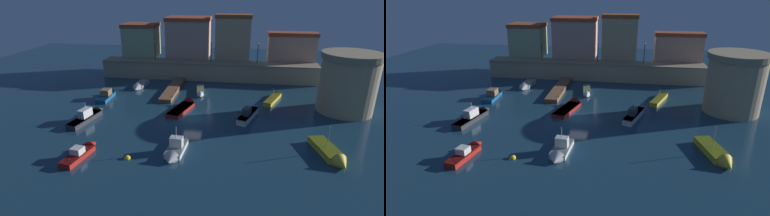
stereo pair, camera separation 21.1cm
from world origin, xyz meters
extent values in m
plane|color=#19384C|center=(0.00, 0.00, 0.00)|extent=(106.13, 106.13, 0.00)
cube|color=tan|center=(0.00, 19.60, 1.54)|extent=(40.16, 3.83, 3.08)
cube|color=gray|center=(0.00, 19.60, 3.20)|extent=(40.16, 4.13, 0.24)
cube|color=#A6B286|center=(-14.25, 24.31, 6.00)|extent=(6.60, 5.59, 5.84)
cube|color=brown|center=(-14.25, 24.31, 9.28)|extent=(6.86, 5.81, 0.70)
cube|color=tan|center=(-4.47, 24.47, 6.69)|extent=(8.31, 5.92, 7.21)
cube|color=#B4462C|center=(-4.47, 24.47, 10.65)|extent=(8.64, 6.15, 0.70)
cube|color=tan|center=(4.36, 23.11, 7.04)|extent=(6.59, 3.18, 7.92)
cube|color=#A14E27|center=(4.36, 23.11, 11.35)|extent=(6.85, 3.31, 0.70)
cube|color=tan|center=(15.38, 23.06, 5.50)|extent=(8.64, 3.09, 4.84)
cube|color=#A7482B|center=(15.38, 23.06, 8.27)|extent=(8.99, 3.21, 0.70)
cylinder|color=tan|center=(20.67, 5.81, 3.75)|extent=(7.35, 7.35, 7.51)
cylinder|color=gray|center=(20.67, 5.81, 7.91)|extent=(7.94, 7.94, 0.80)
cube|color=brown|center=(-5.00, 11.40, 0.30)|extent=(2.01, 12.58, 0.59)
cylinder|color=brown|center=(-4.10, 16.12, 0.35)|extent=(0.20, 0.20, 0.70)
cylinder|color=brown|center=(-4.10, 12.97, 0.35)|extent=(0.20, 0.20, 0.70)
cylinder|color=brown|center=(-4.10, 9.83, 0.35)|extent=(0.20, 0.20, 0.70)
cylinder|color=brown|center=(-4.10, 6.69, 0.35)|extent=(0.20, 0.20, 0.70)
cylinder|color=black|center=(-10.16, 19.60, 4.96)|extent=(0.12, 0.12, 3.26)
sphere|color=#F9D172|center=(-10.16, 19.60, 6.74)|extent=(0.32, 0.32, 0.32)
cylinder|color=black|center=(0.58, 19.60, 5.00)|extent=(0.12, 0.12, 3.36)
sphere|color=#F9D172|center=(0.58, 19.60, 6.83)|extent=(0.32, 0.32, 0.32)
cylinder|color=black|center=(9.04, 19.60, 5.07)|extent=(0.12, 0.12, 3.49)
sphere|color=#F9D172|center=(9.04, 19.60, 6.96)|extent=(0.32, 0.32, 0.32)
cube|color=red|center=(-9.90, -12.19, 0.30)|extent=(1.95, 4.41, 0.60)
cone|color=red|center=(-9.51, -9.54, 0.30)|extent=(1.44, 1.37, 1.28)
cube|color=#411008|center=(-9.90, -12.19, 0.56)|extent=(1.99, 4.50, 0.08)
cube|color=silver|center=(-9.89, -12.11, 0.92)|extent=(1.25, 1.24, 0.65)
cube|color=#99B7C6|center=(-9.81, -11.57, 0.95)|extent=(0.99, 0.20, 0.39)
cube|color=red|center=(-1.97, 2.29, 0.25)|extent=(3.28, 5.99, 0.51)
cone|color=red|center=(-1.07, 5.67, 0.25)|extent=(2.09, 1.81, 1.79)
cube|color=#470F09|center=(-1.97, 2.29, 0.47)|extent=(3.35, 6.11, 0.08)
cube|color=#333338|center=(-13.61, -3.22, 0.32)|extent=(2.42, 5.93, 0.64)
cone|color=#333338|center=(-13.03, 0.26, 0.32)|extent=(1.63, 1.62, 1.42)
cube|color=black|center=(-13.61, -3.22, 0.60)|extent=(2.47, 6.05, 0.08)
cube|color=silver|center=(-13.58, -3.03, 1.17)|extent=(1.29, 2.03, 1.06)
cylinder|color=#B2B2B7|center=(-13.55, -2.85, 1.55)|extent=(0.08, 0.08, 1.81)
cube|color=silver|center=(7.35, 1.05, 0.40)|extent=(2.99, 5.61, 0.80)
cone|color=silver|center=(8.47, 4.26, 0.40)|extent=(1.58, 1.71, 1.19)
cube|color=slate|center=(7.35, 1.05, 0.76)|extent=(3.05, 5.73, 0.08)
cube|color=#333842|center=(7.17, 0.54, 1.27)|extent=(1.31, 1.72, 0.94)
cylinder|color=#B2B2B7|center=(7.23, 0.72, 1.57)|extent=(0.08, 0.08, 1.56)
cube|color=silver|center=(-0.27, -9.12, 0.29)|extent=(1.94, 4.00, 0.58)
cone|color=silver|center=(-0.42, -11.56, 0.29)|extent=(1.68, 1.19, 1.62)
cube|color=gray|center=(-0.27, -9.12, 0.54)|extent=(1.98, 4.08, 0.08)
cube|color=silver|center=(-0.27, -9.09, 1.12)|extent=(1.39, 1.01, 1.07)
cylinder|color=#B2B2B7|center=(-0.27, -9.16, 1.72)|extent=(0.08, 0.08, 2.28)
cube|color=gold|center=(11.20, 8.57, 0.31)|extent=(3.18, 5.82, 0.62)
cone|color=gold|center=(12.49, 11.88, 0.31)|extent=(1.53, 1.70, 1.10)
cube|color=olive|center=(11.20, 8.57, 0.58)|extent=(3.24, 5.93, 0.08)
cylinder|color=#B2B2B7|center=(11.18, 8.50, 1.32)|extent=(0.08, 0.08, 1.39)
cube|color=white|center=(-0.36, 11.50, 0.30)|extent=(1.79, 4.77, 0.59)
cone|color=white|center=(0.04, 8.60, 0.30)|extent=(1.26, 1.44, 1.09)
cube|color=olive|center=(-0.36, 11.50, 0.55)|extent=(1.82, 4.86, 0.08)
cube|color=gold|center=(15.40, -6.91, 0.35)|extent=(2.96, 5.30, 0.71)
cone|color=gold|center=(16.16, -9.98, 0.35)|extent=(2.01, 1.77, 1.73)
cube|color=#636E15|center=(15.40, -6.91, 0.67)|extent=(3.02, 5.41, 0.08)
cylinder|color=#B2B2B7|center=(15.42, -6.96, 1.89)|extent=(0.08, 0.08, 2.36)
cube|color=silver|center=(-11.17, 13.30, 0.28)|extent=(1.71, 4.37, 0.57)
cone|color=silver|center=(-11.19, 10.56, 0.28)|extent=(1.61, 1.23, 1.60)
cube|color=#524B5F|center=(-11.17, 13.30, 0.53)|extent=(1.74, 4.46, 0.08)
cube|color=#195689|center=(-14.52, 5.58, 0.30)|extent=(1.78, 4.62, 0.59)
cone|color=#195689|center=(-14.64, 8.44, 0.30)|extent=(1.57, 1.34, 1.51)
cube|color=#0A3150|center=(-14.52, 5.58, 0.55)|extent=(1.82, 4.72, 0.08)
cube|color=olive|center=(-14.54, 5.90, 1.06)|extent=(1.39, 1.70, 0.93)
sphere|color=yellow|center=(-4.93, -11.38, 0.00)|extent=(0.69, 0.69, 0.69)
camera|label=1|loc=(5.84, -37.86, 16.28)|focal=29.16mm
camera|label=2|loc=(6.04, -37.82, 16.28)|focal=29.16mm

